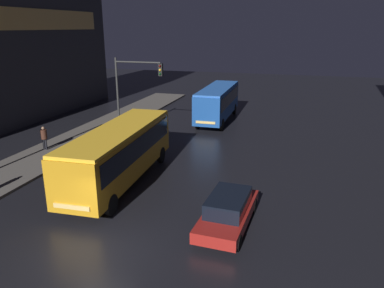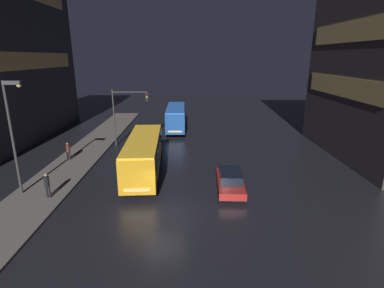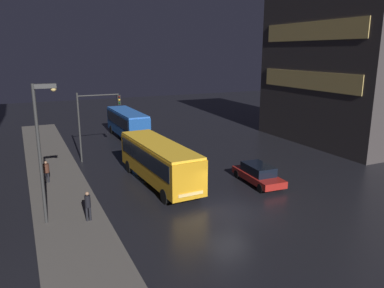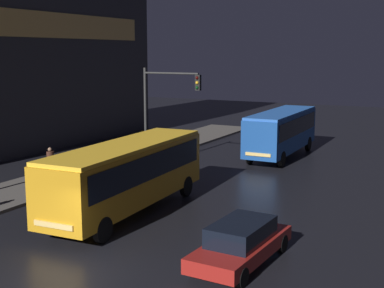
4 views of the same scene
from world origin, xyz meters
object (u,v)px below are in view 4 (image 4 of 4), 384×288
object	(u,v)px
car_taxi	(241,242)
pedestrian_near	(50,159)
bus_far	(282,129)
traffic_light_main	(164,101)
bus_near	(127,171)

from	to	relation	value
car_taxi	pedestrian_near	world-z (taller)	pedestrian_near
bus_far	car_taxi	bearing A→B (deg)	103.38
traffic_light_main	pedestrian_near	bearing A→B (deg)	-133.11
bus_near	traffic_light_main	world-z (taller)	traffic_light_main
bus_far	car_taxi	size ratio (longest dim) A/B	1.91
pedestrian_near	car_taxi	bearing A→B (deg)	134.67
bus_near	car_taxi	size ratio (longest dim) A/B	2.10
bus_near	pedestrian_near	distance (m)	8.33
bus_far	traffic_light_main	size ratio (longest dim) A/B	1.51
pedestrian_near	traffic_light_main	distance (m)	7.39
bus_far	car_taxi	world-z (taller)	bus_far
bus_near	traffic_light_main	xyz separation A→B (m)	(-2.98, 8.30, 2.29)
pedestrian_near	bus_near	bearing A→B (deg)	134.86
bus_far	car_taxi	distance (m)	19.31
car_taxi	traffic_light_main	distance (m)	15.31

